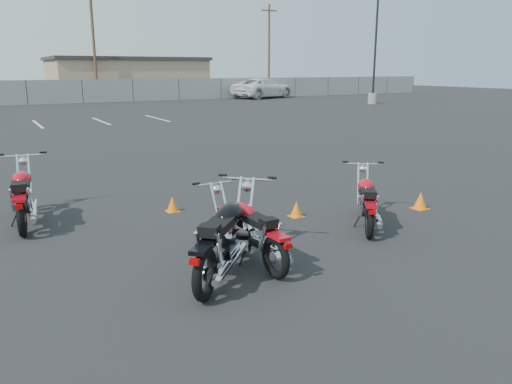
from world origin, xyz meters
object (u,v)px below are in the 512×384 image
motorcycle_third_red (249,231)px  white_van (263,83)px  motorcycle_rear_red (367,201)px  motorcycle_front_red (23,196)px  motorcycle_second_black (226,238)px

motorcycle_third_red → white_van: 40.02m
white_van → motorcycle_rear_red: bearing=132.8°
motorcycle_rear_red → motorcycle_front_red: bearing=149.2°
motorcycle_front_red → white_van: size_ratio=0.30×
motorcycle_front_red → white_van: 38.55m
motorcycle_second_black → motorcycle_rear_red: bearing=13.0°
motorcycle_third_red → motorcycle_rear_red: size_ratio=1.13×
motorcycle_second_black → motorcycle_rear_red: (2.99, 0.69, -0.07)m
motorcycle_second_black → motorcycle_third_red: size_ratio=0.96×
motorcycle_front_red → motorcycle_third_red: motorcycle_front_red is taller
motorcycle_third_red → white_van: white_van is taller
motorcycle_third_red → motorcycle_second_black: bearing=-151.6°
motorcycle_second_black → motorcycle_rear_red: size_ratio=1.08×
motorcycle_front_red → white_van: bearing=53.7°
motorcycle_rear_red → white_van: bearing=62.4°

